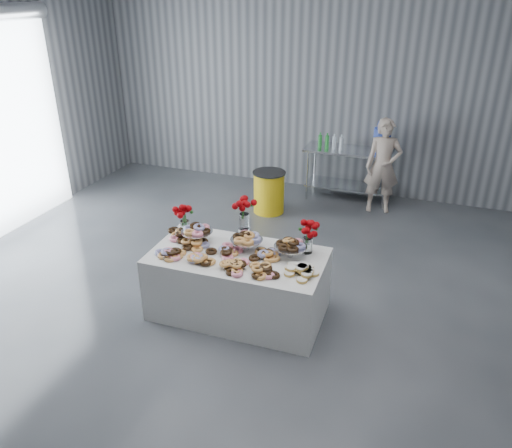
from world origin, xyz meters
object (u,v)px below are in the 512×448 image
Objects in this scene: prep_table at (349,165)px; person at (383,166)px; display_table at (238,284)px; water_jug at (382,138)px; trash_barrel at (269,192)px.

person is at bearing -26.79° from prep_table.
prep_table is at bearing 82.08° from display_table.
water_jug is at bearing -0.00° from prep_table.
display_table is 3.43× the size of water_jug.
trash_barrel is (-1.10, -0.98, -0.27)m from prep_table.
water_jug is at bearing 96.29° from person.
prep_table is at bearing 41.51° from trash_barrel.
trash_barrel is (-1.70, -0.68, -0.42)m from person.
prep_table is 2.71× the size of water_jug.
water_jug is 0.80× the size of trash_barrel.
trash_barrel is at bearing -138.49° from prep_table.
display_table is 3.80m from prep_table.
person is (0.09, -0.30, -0.38)m from water_jug.
prep_table is 0.98× the size of person.
prep_table is 2.18× the size of trash_barrel.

